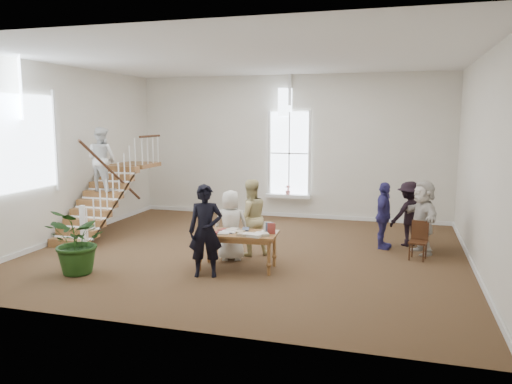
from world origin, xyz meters
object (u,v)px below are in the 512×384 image
(side_chair, at_px, (419,238))
(police_officer, at_px, (206,231))
(floor_plant, at_px, (79,241))
(elderly_woman, at_px, (231,225))
(person_yellow, at_px, (250,217))
(woman_cluster_b, at_px, (409,214))
(woman_cluster_a, at_px, (383,216))
(woman_cluster_c, at_px, (423,217))
(library_table, at_px, (238,236))

(side_chair, bearing_deg, police_officer, -137.04)
(floor_plant, xyz_separation_m, side_chair, (6.69, 3.08, -0.21))
(elderly_woman, distance_m, side_chair, 4.25)
(person_yellow, distance_m, floor_plant, 3.76)
(woman_cluster_b, bearing_deg, side_chair, 61.17)
(woman_cluster_a, bearing_deg, woman_cluster_b, -43.58)
(person_yellow, distance_m, woman_cluster_c, 4.05)
(library_table, bearing_deg, police_officer, -130.43)
(person_yellow, xyz_separation_m, woman_cluster_c, (3.84, 1.27, -0.02))
(library_table, height_order, woman_cluster_c, woman_cluster_c)
(woman_cluster_a, height_order, side_chair, woman_cluster_a)
(woman_cluster_a, bearing_deg, side_chair, -122.55)
(person_yellow, distance_m, woman_cluster_a, 3.29)
(library_table, xyz_separation_m, person_yellow, (-0.07, 1.11, 0.19))
(woman_cluster_b, relative_size, woman_cluster_c, 0.93)
(person_yellow, bearing_deg, woman_cluster_a, 171.49)
(woman_cluster_a, height_order, woman_cluster_b, woman_cluster_a)
(woman_cluster_c, distance_m, floor_plant, 7.68)
(woman_cluster_b, bearing_deg, police_officer, 3.89)
(elderly_woman, relative_size, woman_cluster_c, 0.91)
(police_officer, distance_m, side_chair, 4.87)
(police_officer, bearing_deg, woman_cluster_c, 18.99)
(library_table, bearing_deg, woman_cluster_b, 36.93)
(library_table, relative_size, person_yellow, 0.97)
(woman_cluster_c, height_order, side_chair, woman_cluster_c)
(elderly_woman, height_order, woman_cluster_c, woman_cluster_c)
(elderly_woman, distance_m, person_yellow, 0.59)
(library_table, xyz_separation_m, woman_cluster_b, (3.48, 3.03, 0.11))
(woman_cluster_b, relative_size, side_chair, 1.86)
(woman_cluster_b, relative_size, floor_plant, 1.18)
(side_chair, bearing_deg, floor_plant, -143.18)
(elderly_woman, height_order, floor_plant, elderly_woman)
(police_officer, distance_m, person_yellow, 1.80)
(library_table, relative_size, woman_cluster_c, 1.00)
(woman_cluster_a, xyz_separation_m, floor_plant, (-5.87, -3.81, -0.13))
(woman_cluster_c, bearing_deg, floor_plant, -85.62)
(woman_cluster_c, xyz_separation_m, floor_plant, (-6.77, -3.61, -0.18))
(library_table, height_order, elderly_woman, elderly_woman)
(police_officer, relative_size, person_yellow, 1.05)
(floor_plant, distance_m, side_chair, 7.36)
(elderly_woman, bearing_deg, side_chair, 174.71)
(police_officer, distance_m, elderly_woman, 1.26)
(woman_cluster_a, xyz_separation_m, woman_cluster_c, (0.90, -0.20, 0.05))
(elderly_woman, bearing_deg, woman_cluster_b, -170.01)
(police_officer, bearing_deg, floor_plant, 176.77)
(person_yellow, height_order, woman_cluster_b, person_yellow)
(elderly_woman, bearing_deg, person_yellow, -143.18)
(woman_cluster_b, distance_m, floor_plant, 7.75)
(police_officer, height_order, woman_cluster_a, police_officer)
(woman_cluster_c, bearing_deg, elderly_woman, -90.57)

